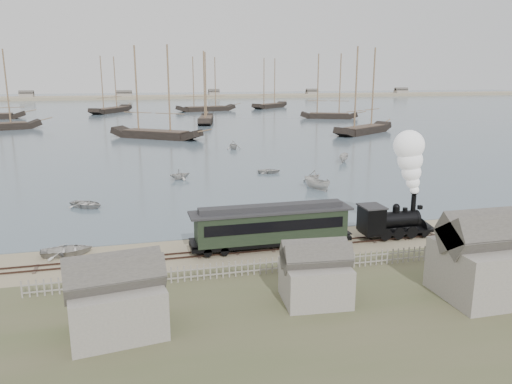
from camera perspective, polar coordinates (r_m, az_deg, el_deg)
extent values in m
plane|color=tan|center=(42.58, -1.61, -5.82)|extent=(600.00, 600.00, 0.00)
cube|color=#4D616F|center=(209.88, -12.05, 9.33)|extent=(600.00, 336.00, 0.06)
cube|color=#3A261F|center=(40.26, -0.82, -6.82)|extent=(120.00, 0.08, 0.12)
cube|color=#3A261F|center=(41.17, -1.14, -6.36)|extent=(120.00, 0.08, 0.12)
cube|color=#3F3128|center=(40.74, -0.98, -6.68)|extent=(120.00, 1.80, 0.06)
cube|color=tan|center=(289.70, -12.77, 10.35)|extent=(500.00, 20.00, 1.80)
cube|color=black|center=(45.36, 15.79, -4.20)|extent=(6.55, 1.93, 0.24)
cylinder|color=black|center=(44.89, 15.44, -3.08)|extent=(4.04, 1.44, 1.44)
cube|color=black|center=(43.85, 13.04, -3.07)|extent=(1.73, 2.12, 2.21)
cube|color=#2C2B2E|center=(43.54, 13.12, -1.61)|extent=(1.93, 2.31, 0.12)
cylinder|color=black|center=(45.48, 17.55, -1.31)|extent=(0.42, 0.42, 1.54)
sphere|color=black|center=(44.69, 15.74, -1.67)|extent=(0.62, 0.62, 0.62)
cone|color=black|center=(46.97, 19.05, -3.96)|extent=(1.35, 1.93, 1.93)
cube|color=black|center=(45.91, 18.23, -1.66)|extent=(0.34, 0.34, 0.34)
cube|color=black|center=(41.00, 1.77, -5.58)|extent=(13.29, 2.18, 0.33)
cube|color=black|center=(40.59, 1.78, -3.81)|extent=(12.34, 2.37, 2.37)
cube|color=black|center=(39.41, 2.27, -3.98)|extent=(11.39, 0.06, 0.85)
cube|color=black|center=(41.63, 1.33, -3.02)|extent=(11.39, 0.06, 0.85)
cube|color=#2C2B2E|center=(40.24, 1.80, -2.13)|extent=(13.29, 2.56, 0.17)
cube|color=#2C2B2E|center=(40.16, 1.80, -1.74)|extent=(11.86, 1.14, 0.43)
imported|color=#B9B5B0|center=(42.42, -20.80, -6.22)|extent=(3.08, 4.12, 0.81)
imported|color=#B9B5B0|center=(56.13, -18.79, -1.30)|extent=(4.40, 4.62, 0.78)
imported|color=#B9B5B0|center=(67.81, -8.69, 2.03)|extent=(3.14, 3.40, 1.49)
imported|color=#B9B5B0|center=(61.56, 6.95, 0.94)|extent=(4.13, 3.17, 1.51)
imported|color=#B9B5B0|center=(71.46, 1.48, 2.44)|extent=(2.98, 3.71, 0.68)
imported|color=#B9B5B0|center=(65.67, 6.54, 1.79)|extent=(4.00, 4.10, 1.64)
imported|color=#B9B5B0|center=(81.63, 9.97, 3.85)|extent=(3.56, 2.98, 1.32)
imported|color=#B9B5B0|center=(94.18, -2.60, 5.40)|extent=(3.66, 3.34, 1.65)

